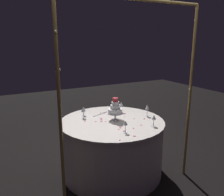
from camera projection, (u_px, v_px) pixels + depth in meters
The scene contains 30 objects.
ground_plane at pixel (112, 171), 3.48m from camera, with size 12.00×12.00×0.00m, color black.
decorative_arch at pixel (135, 77), 2.66m from camera, with size 1.80×0.06×2.31m.
main_table at pixel (112, 146), 3.39m from camera, with size 1.45×1.45×0.78m.
tiered_cake at pixel (115, 109), 3.28m from camera, with size 0.22×0.22×0.32m.
wine_glass_0 at pixel (84, 109), 3.49m from camera, with size 0.06×0.06×0.13m.
wine_glass_1 at pixel (121, 105), 3.65m from camera, with size 0.06×0.06×0.16m.
wine_glass_2 at pixel (147, 108), 3.46m from camera, with size 0.06×0.06×0.18m.
wine_glass_3 at pixel (154, 118), 3.06m from camera, with size 0.06×0.06×0.15m.
wine_glass_4 at pixel (83, 110), 3.37m from camera, with size 0.06×0.06×0.17m.
wine_glass_5 at pixel (125, 124), 2.84m from camera, with size 0.06×0.06×0.15m.
cake_knife at pixel (101, 114), 3.60m from camera, with size 0.28×0.14×0.01m.
rose_petal_0 at pixel (120, 140), 2.66m from camera, with size 0.02×0.02×0.00m, color #C61951.
rose_petal_1 at pixel (125, 114), 3.60m from camera, with size 0.04×0.03×0.00m, color #C61951.
rose_petal_2 at pixel (124, 131), 2.92m from camera, with size 0.03×0.02×0.00m, color #C61951.
rose_petal_3 at pixel (124, 117), 3.45m from camera, with size 0.02×0.02×0.00m, color #C61951.
rose_petal_4 at pixel (85, 122), 3.25m from camera, with size 0.03×0.02×0.00m, color #C61951.
rose_petal_5 at pixel (96, 121), 3.26m from camera, with size 0.03×0.02×0.00m, color #C61951.
rose_petal_6 at pixel (144, 119), 3.37m from camera, with size 0.04×0.03×0.00m, color #C61951.
rose_petal_7 at pixel (134, 136), 2.77m from camera, with size 0.03×0.02×0.00m, color #C61951.
rose_petal_8 at pixel (134, 128), 3.01m from camera, with size 0.03×0.02×0.00m, color #C61951.
rose_petal_9 at pixel (101, 118), 3.39m from camera, with size 0.04×0.03×0.00m, color #C61951.
rose_petal_10 at pixel (141, 125), 3.12m from camera, with size 0.03×0.02×0.00m, color #C61951.
rose_petal_11 at pixel (101, 119), 3.34m from camera, with size 0.03×0.02×0.00m, color #C61951.
rose_petal_12 at pixel (119, 129), 2.98m from camera, with size 0.03×0.02×0.00m, color #C61951.
rose_petal_13 at pixel (113, 111), 3.73m from camera, with size 0.03×0.02×0.00m, color #C61951.
rose_petal_14 at pixel (120, 128), 3.03m from camera, with size 0.04×0.03×0.00m, color #C61951.
rose_petal_15 at pixel (101, 121), 3.27m from camera, with size 0.04×0.03×0.00m, color #C61951.
rose_petal_16 at pixel (101, 113), 3.65m from camera, with size 0.03×0.02×0.00m, color #C61951.
rose_petal_17 at pixel (134, 119), 3.37m from camera, with size 0.03×0.02×0.00m, color #C61951.
rose_petal_18 at pixel (105, 121), 3.26m from camera, with size 0.03×0.02×0.00m, color #C61951.
Camera 1 is at (1.48, 2.75, 1.88)m, focal length 37.97 mm.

